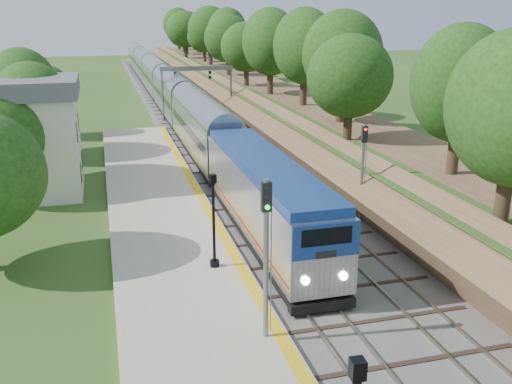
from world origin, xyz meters
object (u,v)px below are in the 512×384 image
object	(u,v)px
signal_gantry	(197,78)
lamppost_far	(214,226)
train	(164,88)
signal_platform	(266,243)
station_building	(17,137)
signal_farside	(363,163)

from	to	relation	value
signal_gantry	lamppost_far	xyz separation A→B (m)	(-6.03, -40.66, -2.36)
train	signal_platform	world-z (taller)	signal_platform
signal_gantry	station_building	bearing A→B (deg)	-123.38
signal_farside	station_building	bearing A→B (deg)	150.97
lamppost_far	signal_farside	size ratio (longest dim) A/B	0.79
signal_gantry	train	distance (m)	12.79
station_building	train	distance (m)	39.86
station_building	signal_gantry	bearing A→B (deg)	56.62
signal_gantry	signal_platform	distance (m)	47.62
lamppost_far	train	bearing A→B (deg)	86.15
train	signal_platform	distance (m)	59.70
train	lamppost_far	size ratio (longest dim) A/B	25.52
signal_gantry	signal_farside	size ratio (longest dim) A/B	1.42
signal_platform	train	bearing A→B (deg)	87.21
lamppost_far	signal_platform	size ratio (longest dim) A/B	0.74
signal_gantry	signal_platform	world-z (taller)	signal_platform
signal_gantry	lamppost_far	bearing A→B (deg)	-98.44
lamppost_far	signal_platform	bearing A→B (deg)	-84.30
signal_gantry	train	xyz separation A→B (m)	(-2.47, 12.28, -2.59)
signal_platform	signal_farside	xyz separation A→B (m)	(9.10, 11.11, -0.49)
train	signal_platform	size ratio (longest dim) A/B	18.96
signal_platform	signal_gantry	bearing A→B (deg)	83.52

